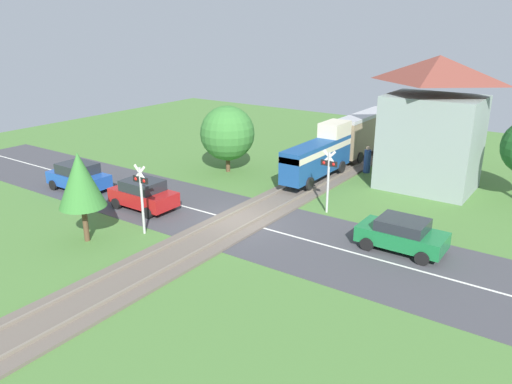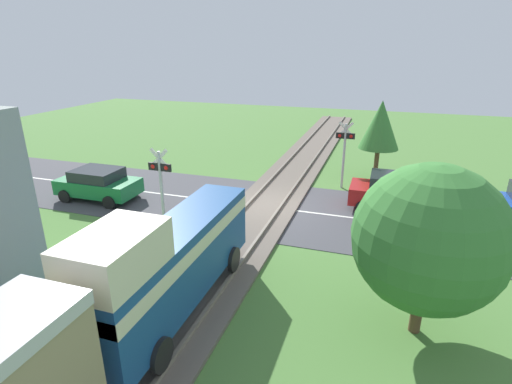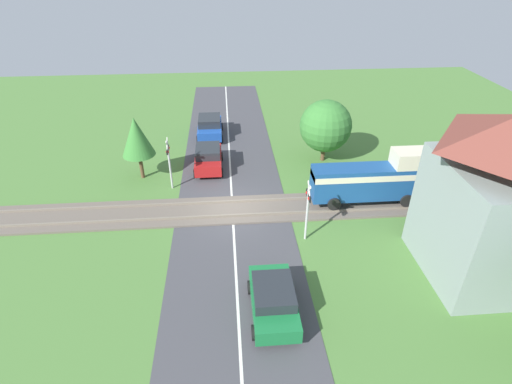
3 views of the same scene
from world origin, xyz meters
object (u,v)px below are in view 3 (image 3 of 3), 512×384
(car_far_side, at_px, (273,299))
(car_near_crossing, at_px, (208,158))
(pedestrian_by_station, at_px, (445,206))
(crossing_signal_east_approach, at_px, (308,204))
(station_building, at_px, (490,203))
(train, at_px, (494,172))
(crossing_signal_west_approach, at_px, (169,158))
(car_behind_queue, at_px, (210,126))

(car_far_side, bearing_deg, car_near_crossing, -167.43)
(pedestrian_by_station, bearing_deg, car_far_side, -59.76)
(crossing_signal_east_approach, xyz_separation_m, station_building, (2.94, 7.07, 1.61))
(train, height_order, crossing_signal_west_approach, train)
(crossing_signal_west_approach, height_order, station_building, station_building)
(car_far_side, bearing_deg, train, 119.07)
(pedestrian_by_station, bearing_deg, train, 115.54)
(pedestrian_by_station, bearing_deg, crossing_signal_east_approach, -81.51)
(crossing_signal_west_approach, distance_m, station_building, 16.93)
(car_near_crossing, xyz_separation_m, station_building, (11.11, 12.20, 2.91))
(car_behind_queue, xyz_separation_m, pedestrian_by_station, (12.43, 13.06, -0.02))
(car_near_crossing, bearing_deg, train, 72.31)
(train, height_order, car_behind_queue, train)
(crossing_signal_east_approach, height_order, station_building, station_building)
(train, xyz_separation_m, crossing_signal_east_approach, (2.87, -11.47, 0.24))
(pedestrian_by_station, bearing_deg, station_building, -11.88)
(station_building, bearing_deg, pedestrian_by_station, 168.12)
(station_building, bearing_deg, car_behind_queue, -143.63)
(train, distance_m, car_near_crossing, 17.45)
(car_near_crossing, distance_m, pedestrian_by_station, 14.81)
(car_far_side, bearing_deg, station_building, 100.98)
(car_far_side, distance_m, pedestrian_by_station, 11.79)
(car_near_crossing, relative_size, car_far_side, 0.99)
(train, bearing_deg, station_building, -37.10)
(train, xyz_separation_m, car_near_crossing, (-5.29, -16.59, -1.06))
(crossing_signal_west_approach, bearing_deg, car_behind_queue, 164.11)
(crossing_signal_east_approach, distance_m, pedestrian_by_station, 8.14)
(crossing_signal_west_approach, relative_size, pedestrian_by_station, 1.87)
(car_far_side, bearing_deg, car_behind_queue, -171.09)
(car_near_crossing, distance_m, station_building, 16.75)
(crossing_signal_east_approach, distance_m, station_building, 7.83)
(train, relative_size, station_building, 2.73)
(car_behind_queue, bearing_deg, car_far_side, 8.91)
(train, xyz_separation_m, car_far_side, (7.62, -13.71, -1.11))
(car_near_crossing, height_order, station_building, station_building)
(crossing_signal_west_approach, relative_size, station_building, 0.43)
(car_far_side, bearing_deg, crossing_signal_east_approach, 154.74)
(car_behind_queue, bearing_deg, train, 57.07)
(car_far_side, height_order, pedestrian_by_station, pedestrian_by_station)
(station_building, bearing_deg, train, 142.90)
(car_behind_queue, distance_m, crossing_signal_east_approach, 14.61)
(car_far_side, height_order, crossing_signal_west_approach, crossing_signal_west_approach)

